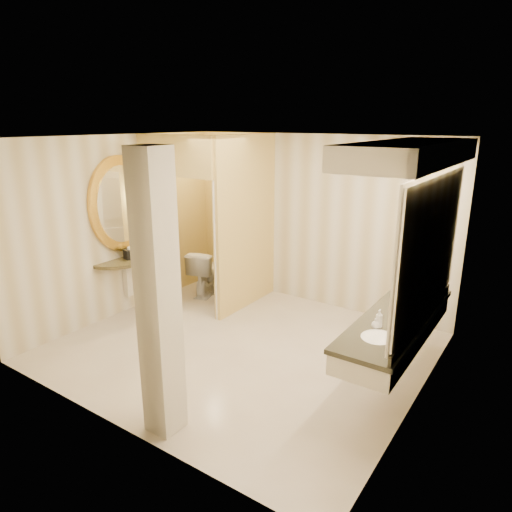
% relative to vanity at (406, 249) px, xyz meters
% --- Properties ---
extents(floor, '(4.50, 4.50, 0.00)m').
position_rel_vanity_xyz_m(floor, '(-1.98, -0.18, -1.63)').
color(floor, beige).
rests_on(floor, ground).
extents(ceiling, '(4.50, 4.50, 0.00)m').
position_rel_vanity_xyz_m(ceiling, '(-1.98, -0.18, 1.07)').
color(ceiling, silver).
rests_on(ceiling, wall_back).
extents(wall_back, '(4.50, 0.02, 2.70)m').
position_rel_vanity_xyz_m(wall_back, '(-1.98, 1.82, -0.28)').
color(wall_back, beige).
rests_on(wall_back, floor).
extents(wall_front, '(4.50, 0.02, 2.70)m').
position_rel_vanity_xyz_m(wall_front, '(-1.98, -2.18, -0.28)').
color(wall_front, beige).
rests_on(wall_front, floor).
extents(wall_left, '(0.02, 4.00, 2.70)m').
position_rel_vanity_xyz_m(wall_left, '(-4.23, -0.18, -0.28)').
color(wall_left, beige).
rests_on(wall_left, floor).
extents(wall_right, '(0.02, 4.00, 2.70)m').
position_rel_vanity_xyz_m(wall_right, '(0.27, -0.18, -0.28)').
color(wall_right, beige).
rests_on(wall_right, floor).
extents(toilet_closet, '(1.50, 1.55, 2.70)m').
position_rel_vanity_xyz_m(toilet_closet, '(-3.11, 0.79, -0.24)').
color(toilet_closet, '#E0D075').
rests_on(toilet_closet, floor).
extents(wall_sconce, '(0.14, 0.14, 0.42)m').
position_rel_vanity_xyz_m(wall_sconce, '(-3.90, 0.25, 0.10)').
color(wall_sconce, gold).
rests_on(wall_sconce, toilet_closet).
extents(vanity, '(0.75, 2.39, 2.09)m').
position_rel_vanity_xyz_m(vanity, '(0.00, 0.00, 0.00)').
color(vanity, beige).
rests_on(vanity, floor).
extents(console_shelf, '(1.10, 1.10, 2.00)m').
position_rel_vanity_xyz_m(console_shelf, '(-4.19, -0.16, -0.28)').
color(console_shelf, black).
rests_on(console_shelf, floor).
extents(pillar, '(0.30, 0.30, 2.70)m').
position_rel_vanity_xyz_m(pillar, '(-1.63, -1.91, -0.28)').
color(pillar, beige).
rests_on(pillar, floor).
extents(tissue_box, '(0.18, 0.18, 0.14)m').
position_rel_vanity_xyz_m(tissue_box, '(-4.06, -0.18, -0.68)').
color(tissue_box, black).
rests_on(tissue_box, console_shelf).
extents(toilet, '(0.64, 0.86, 0.79)m').
position_rel_vanity_xyz_m(toilet, '(-3.63, 1.09, -1.23)').
color(toilet, white).
rests_on(toilet, floor).
extents(soap_bottle_a, '(0.07, 0.07, 0.14)m').
position_rel_vanity_xyz_m(soap_bottle_a, '(-0.11, 0.31, -0.68)').
color(soap_bottle_a, beige).
rests_on(soap_bottle_a, vanity).
extents(soap_bottle_b, '(0.11, 0.11, 0.11)m').
position_rel_vanity_xyz_m(soap_bottle_b, '(-0.12, -0.42, -0.70)').
color(soap_bottle_b, silver).
rests_on(soap_bottle_b, vanity).
extents(soap_bottle_c, '(0.08, 0.08, 0.19)m').
position_rel_vanity_xyz_m(soap_bottle_c, '(-0.10, -0.38, -0.66)').
color(soap_bottle_c, '#C6B28C').
rests_on(soap_bottle_c, vanity).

